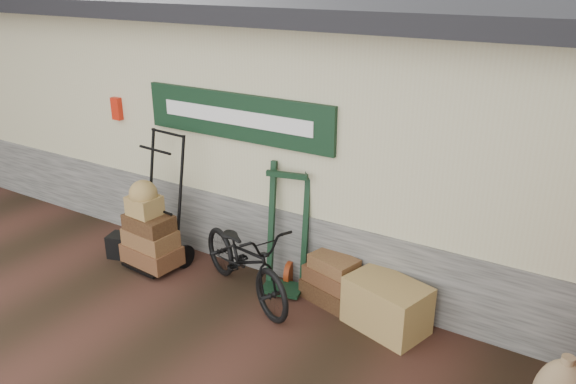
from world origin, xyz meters
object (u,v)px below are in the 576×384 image
object	(u,v)px
bicycle	(245,255)
black_trunk	(121,246)
porter_trolley	(160,200)
suitcase_stack	(332,278)
wicker_hamper	(387,305)
green_barrow	(287,229)

from	to	relation	value
bicycle	black_trunk	bearing A→B (deg)	117.17
porter_trolley	suitcase_stack	distance (m)	2.36
suitcase_stack	wicker_hamper	world-z (taller)	suitcase_stack
suitcase_stack	black_trunk	world-z (taller)	suitcase_stack
porter_trolley	wicker_hamper	size ratio (longest dim) A/B	2.11
wicker_hamper	bicycle	world-z (taller)	bicycle
wicker_hamper	black_trunk	world-z (taller)	wicker_hamper
suitcase_stack	black_trunk	size ratio (longest dim) A/B	2.10
porter_trolley	wicker_hamper	distance (m)	3.06
porter_trolley	green_barrow	size ratio (longest dim) A/B	1.15
porter_trolley	green_barrow	xyz separation A→B (m)	(1.67, 0.33, -0.11)
green_barrow	bicycle	world-z (taller)	green_barrow
suitcase_stack	black_trunk	xyz separation A→B (m)	(-2.85, -0.52, -0.13)
green_barrow	black_trunk	world-z (taller)	green_barrow
bicycle	porter_trolley	bearing A→B (deg)	110.52
green_barrow	wicker_hamper	xyz separation A→B (m)	(1.33, -0.16, -0.49)
porter_trolley	bicycle	bearing A→B (deg)	0.82
bicycle	suitcase_stack	bearing A→B (deg)	-39.95
wicker_hamper	bicycle	xyz separation A→B (m)	(-1.63, -0.27, 0.26)
black_trunk	suitcase_stack	bearing A→B (deg)	10.34
suitcase_stack	bicycle	bearing A→B (deg)	-154.42
green_barrow	black_trunk	bearing A→B (deg)	-179.72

